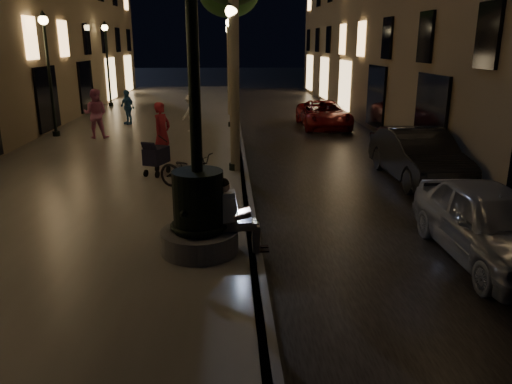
{
  "coord_description": "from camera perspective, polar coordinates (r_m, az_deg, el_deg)",
  "views": [
    {
      "loc": [
        -0.46,
        -6.42,
        3.84
      ],
      "look_at": [
        0.08,
        3.0,
        1.0
      ],
      "focal_mm": 35.0,
      "sensor_mm": 36.0,
      "label": 1
    }
  ],
  "objects": [
    {
      "name": "pedestrian_red",
      "position": [
        16.02,
        -10.68,
        6.73
      ],
      "size": [
        0.74,
        0.82,
        1.87
      ],
      "primitive_type": "imported",
      "rotation": [
        0.0,
        0.0,
        1.03
      ],
      "color": "#B22330",
      "rests_on": "promenade"
    },
    {
      "name": "fountain_lamppost",
      "position": [
        8.84,
        -6.63,
        -0.67
      ],
      "size": [
        1.4,
        1.4,
        5.21
      ],
      "color": "#59595B",
      "rests_on": "promenade"
    },
    {
      "name": "car_front",
      "position": [
        9.96,
        25.25,
        -3.29
      ],
      "size": [
        1.68,
        4.13,
        1.4
      ],
      "primitive_type": "imported",
      "rotation": [
        0.0,
        0.0,
        -0.0
      ],
      "color": "#929498",
      "rests_on": "ground"
    },
    {
      "name": "seated_man_laptop",
      "position": [
        8.91,
        -2.63,
        -2.4
      ],
      "size": [
        1.0,
        0.34,
        1.37
      ],
      "color": "gray",
      "rests_on": "promenade"
    },
    {
      "name": "pedestrian_blue",
      "position": [
        23.99,
        -14.48,
        9.39
      ],
      "size": [
        0.93,
        0.92,
        1.58
      ],
      "primitive_type": "imported",
      "rotation": [
        0.0,
        0.0,
        5.51
      ],
      "color": "#275990",
      "rests_on": "promenade"
    },
    {
      "name": "ground",
      "position": [
        21.77,
        -2.01,
        6.56
      ],
      "size": [
        120.0,
        120.0,
        0.0
      ],
      "primitive_type": "plane",
      "color": "black",
      "rests_on": "ground"
    },
    {
      "name": "curb_strip",
      "position": [
        21.75,
        -2.01,
        6.82
      ],
      "size": [
        0.25,
        45.0,
        0.2
      ],
      "primitive_type": "cube",
      "color": "#59595B",
      "rests_on": "ground"
    },
    {
      "name": "lamp_curb_c",
      "position": [
        30.43,
        -3.07,
        15.57
      ],
      "size": [
        0.36,
        0.36,
        4.81
      ],
      "color": "black",
      "rests_on": "promenade"
    },
    {
      "name": "lamp_left_c",
      "position": [
        31.21,
        -16.68,
        14.95
      ],
      "size": [
        0.36,
        0.36,
        4.81
      ],
      "color": "black",
      "rests_on": "promenade"
    },
    {
      "name": "car_second",
      "position": [
        14.95,
        18.06,
        3.94
      ],
      "size": [
        1.63,
        4.52,
        1.48
      ],
      "primitive_type": "imported",
      "rotation": [
        0.0,
        0.0,
        0.01
      ],
      "color": "black",
      "rests_on": "ground"
    },
    {
      "name": "pedestrian_white",
      "position": [
        21.57,
        -7.41,
        8.96
      ],
      "size": [
        1.08,
        1.13,
        1.55
      ],
      "primitive_type": "imported",
      "rotation": [
        0.0,
        0.0,
        4.01
      ],
      "color": "white",
      "rests_on": "promenade"
    },
    {
      "name": "promenade",
      "position": [
        22.03,
        -12.54,
        6.56
      ],
      "size": [
        8.0,
        45.0,
        0.2
      ],
      "primitive_type": "cube",
      "color": "#68645B",
      "rests_on": "ground"
    },
    {
      "name": "car_third",
      "position": [
        23.65,
        7.73,
        8.77
      ],
      "size": [
        2.1,
        4.51,
        1.25
      ],
      "primitive_type": "imported",
      "rotation": [
        0.0,
        0.0,
        0.01
      ],
      "color": "maroon",
      "rests_on": "ground"
    },
    {
      "name": "lamp_curb_a",
      "position": [
        14.44,
        -2.71,
        14.32
      ],
      "size": [
        0.36,
        0.36,
        4.81
      ],
      "color": "black",
      "rests_on": "promenade"
    },
    {
      "name": "pedestrian_pink",
      "position": [
        20.73,
        -17.85,
        8.51
      ],
      "size": [
        0.97,
        0.78,
        1.92
      ],
      "primitive_type": "imported",
      "rotation": [
        0.0,
        0.0,
        3.09
      ],
      "color": "pink",
      "rests_on": "promenade"
    },
    {
      "name": "lamp_curb_d",
      "position": [
        38.43,
        -3.13,
        15.81
      ],
      "size": [
        0.36,
        0.36,
        4.81
      ],
      "color": "black",
      "rests_on": "promenade"
    },
    {
      "name": "lamp_curb_b",
      "position": [
        22.43,
        -2.95,
        15.17
      ],
      "size": [
        0.36,
        0.36,
        4.81
      ],
      "color": "black",
      "rests_on": "promenade"
    },
    {
      "name": "stroller",
      "position": [
        14.44,
        -11.35,
        4.08
      ],
      "size": [
        0.72,
        1.08,
        1.11
      ],
      "rotation": [
        0.0,
        0.0,
        -0.4
      ],
      "color": "black",
      "rests_on": "promenade"
    },
    {
      "name": "cobble_lane",
      "position": [
        22.03,
        5.86,
        6.64
      ],
      "size": [
        6.0,
        45.0,
        0.02
      ],
      "primitive_type": "cube",
      "color": "black",
      "rests_on": "ground"
    },
    {
      "name": "lamp_left_b",
      "position": [
        21.58,
        -22.72,
        13.89
      ],
      "size": [
        0.36,
        0.36,
        4.81
      ],
      "color": "black",
      "rests_on": "promenade"
    },
    {
      "name": "bicycle",
      "position": [
        12.85,
        -7.56,
        2.35
      ],
      "size": [
        1.9,
        1.44,
        0.96
      ],
      "primitive_type": "imported",
      "rotation": [
        0.0,
        0.0,
        1.06
      ],
      "color": "black",
      "rests_on": "promenade"
    }
  ]
}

